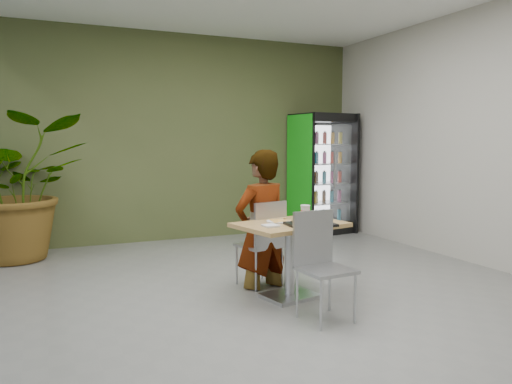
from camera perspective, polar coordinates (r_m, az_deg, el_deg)
ground at (r=4.85m, az=2.24°, el=-12.69°), size 7.00×7.00×0.00m
room_envelope at (r=4.60m, az=2.32°, el=6.58°), size 6.00×7.00×3.20m
dining_table at (r=4.90m, az=3.90°, el=-6.00°), size 1.13×0.89×0.75m
chair_far at (r=5.25m, az=1.01°, el=-5.18°), size 0.49×0.49×0.92m
chair_near at (r=4.40m, az=7.26°, el=-7.26°), size 0.45×0.45×0.93m
seated_woman at (r=5.27m, az=0.59°, el=-4.69°), size 0.73×0.56×1.76m
pizza_plate at (r=4.90m, az=2.57°, el=-3.26°), size 0.33×0.26×0.03m
soda_cup at (r=4.90m, az=5.66°, el=-2.51°), size 0.09×0.09×0.17m
napkin_stack at (r=4.64m, az=1.70°, el=-3.87°), size 0.15×0.15×0.02m
cafeteria_tray at (r=4.72m, az=6.26°, el=-3.67°), size 0.46×0.35×0.02m
beverage_fridge at (r=8.49m, az=7.62°, el=2.09°), size 1.00×0.81×2.00m
potted_plant at (r=7.16m, az=-25.60°, el=0.49°), size 1.93×1.74×1.90m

